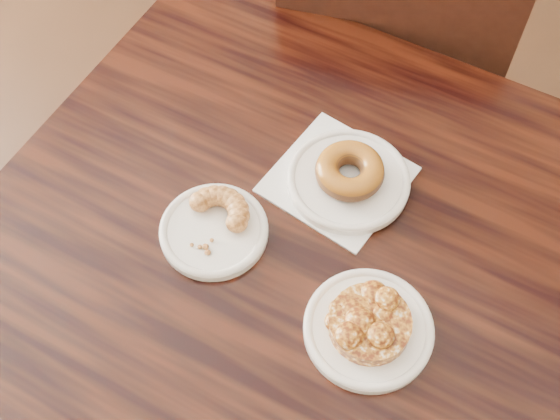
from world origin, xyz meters
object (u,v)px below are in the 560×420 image
Objects in this scene: chair_far at (390,66)px; apple_fritter at (370,322)px; cafe_table at (291,350)px; cruller_fragment at (213,224)px; glazed_donut at (350,171)px.

apple_fritter is (0.29, -0.69, 0.33)m from chair_far.
cruller_fragment is (-0.11, -0.03, 0.40)m from cafe_table.
chair_far reaches higher than glazed_donut.
apple_fritter is at bearing -53.84° from glazed_donut.
glazed_donut is 0.23m from apple_fritter.
chair_far is 0.63m from glazed_donut.
chair_far is 9.05× the size of glazed_donut.
apple_fritter is (0.13, -0.18, -0.00)m from glazed_donut.
cruller_fragment is at bearing -124.22° from glazed_donut.
chair_far reaches higher than apple_fritter.
cafe_table is 0.43m from apple_fritter.
apple_fritter is at bearing 94.83° from chair_far.
chair_far reaches higher than cafe_table.
glazed_donut is (0.01, 0.14, 0.41)m from cafe_table.
cafe_table is 6.34× the size of apple_fritter.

